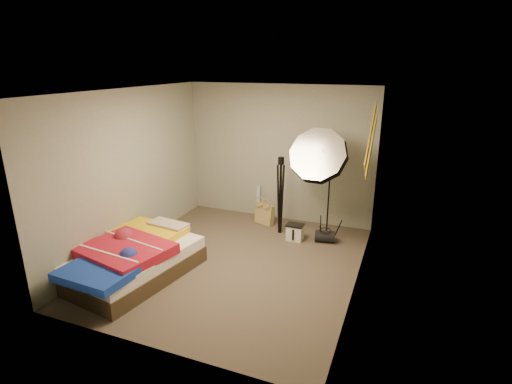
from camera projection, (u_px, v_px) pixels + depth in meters
The scene contains 15 objects.
floor at pixel (235, 263), 5.95m from camera, with size 4.00×4.00×0.00m, color brown.
ceiling at pixel (232, 91), 5.17m from camera, with size 4.00×4.00×0.00m, color silver.
wall_back at pixel (279, 154), 7.33m from camera, with size 3.50×3.50×0.00m, color gray.
wall_front at pixel (146, 240), 3.79m from camera, with size 3.50×3.50×0.00m, color gray.
wall_left at pixel (131, 171), 6.17m from camera, with size 4.00×4.00×0.00m, color gray.
wall_right at pixel (362, 198), 4.95m from camera, with size 4.00×4.00×0.00m, color gray.
tote_bag at pixel (265, 214), 7.35m from camera, with size 0.38×0.11×0.38m, color tan.
wrapping_roll at pixel (258, 201), 7.66m from camera, with size 0.07×0.07×0.62m, color #599BBC.
camera_case at pixel (295, 233), 6.69m from camera, with size 0.26×0.19×0.26m, color silver.
duffel_bag at pixel (325, 236), 6.63m from camera, with size 0.20×0.20×0.32m, color black.
wall_stripe_upper at pixel (371, 134), 5.27m from camera, with size 0.02×1.10×0.10m, color gold.
wall_stripe_lower at pixel (371, 146), 5.55m from camera, with size 0.02×1.10×0.10m, color gold.
bed at pixel (132, 258), 5.54m from camera, with size 1.52×2.05×0.52m.
photo_umbrella at pixel (319, 157), 6.32m from camera, with size 1.18×0.90×1.99m.
camera_tripod at pixel (280, 190), 6.78m from camera, with size 0.09×0.09×1.36m.
Camera 1 is at (2.24, -4.84, 2.86)m, focal length 28.00 mm.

